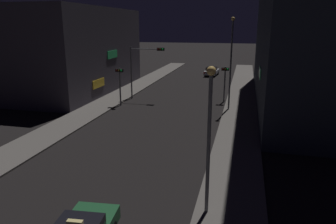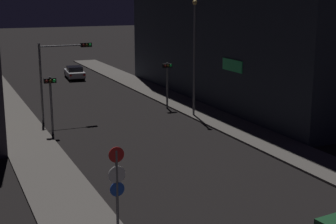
% 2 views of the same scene
% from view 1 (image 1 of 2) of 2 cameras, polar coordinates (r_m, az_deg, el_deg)
% --- Properties ---
extents(sidewalk_left, '(3.16, 68.94, 0.13)m').
position_cam_1_polar(sidewalk_left, '(37.15, -9.24, 2.62)').
color(sidewalk_left, '#5B5651').
rests_on(sidewalk_left, ground_plane).
extents(sidewalk_right, '(3.16, 68.94, 0.13)m').
position_cam_1_polar(sidewalk_right, '(34.31, 12.89, 1.37)').
color(sidewalk_right, '#5B5651').
rests_on(sidewalk_right, ground_plane).
extents(building_facade_left, '(11.37, 20.80, 10.12)m').
position_cam_1_polar(building_facade_left, '(42.34, -17.13, 10.53)').
color(building_facade_left, '#3D3842').
rests_on(building_facade_left, ground_plane).
extents(far_car, '(2.19, 4.59, 1.42)m').
position_cam_1_polar(far_car, '(53.43, 7.83, 7.25)').
color(far_car, '#B7B7BC').
rests_on(far_car, ground_plane).
extents(traffic_light_overhead, '(3.92, 0.41, 5.84)m').
position_cam_1_polar(traffic_light_overhead, '(35.54, -4.55, 8.90)').
color(traffic_light_overhead, slate).
rests_on(traffic_light_overhead, ground_plane).
extents(traffic_light_left_kerb, '(0.80, 0.42, 3.91)m').
position_cam_1_polar(traffic_light_left_kerb, '(33.02, -8.66, 5.88)').
color(traffic_light_left_kerb, slate).
rests_on(traffic_light_left_kerb, ground_plane).
extents(traffic_light_right_kerb, '(0.80, 0.41, 3.82)m').
position_cam_1_polar(traffic_light_right_kerb, '(34.80, 10.15, 6.20)').
color(traffic_light_right_kerb, slate).
rests_on(traffic_light_right_kerb, ground_plane).
extents(street_lamp_near_block, '(0.38, 0.38, 6.43)m').
position_cam_1_polar(street_lamp_near_block, '(13.24, 7.39, -2.93)').
color(street_lamp_near_block, slate).
rests_on(street_lamp_near_block, sidewalk_right).
extents(street_lamp_far_block, '(0.36, 0.36, 8.70)m').
position_cam_1_polar(street_lamp_far_block, '(31.03, 11.22, 9.46)').
color(street_lamp_far_block, slate).
rests_on(street_lamp_far_block, sidewalk_right).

